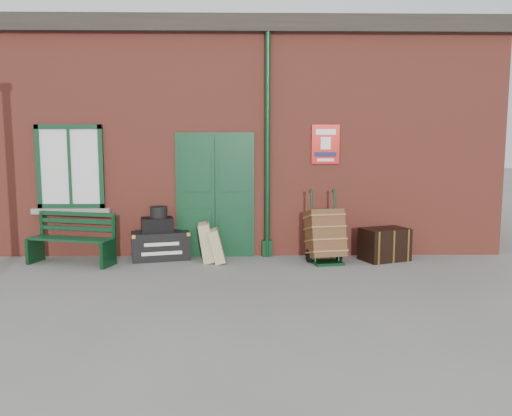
{
  "coord_description": "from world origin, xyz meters",
  "views": [
    {
      "loc": [
        0.29,
        -7.57,
        2.0
      ],
      "look_at": [
        0.43,
        0.6,
        1.0
      ],
      "focal_mm": 35.0,
      "sensor_mm": 36.0,
      "label": 1
    }
  ],
  "objects_px": {
    "bench": "(73,237)",
    "dark_trunk": "(385,244)",
    "houdini_trunk": "(161,245)",
    "porter_trolley": "(325,235)"
  },
  "relations": [
    {
      "from": "bench",
      "to": "dark_trunk",
      "type": "height_order",
      "value": "bench"
    },
    {
      "from": "bench",
      "to": "porter_trolley",
      "type": "relative_size",
      "value": 1.25
    },
    {
      "from": "bench",
      "to": "dark_trunk",
      "type": "relative_size",
      "value": 1.95
    },
    {
      "from": "bench",
      "to": "houdini_trunk",
      "type": "bearing_deg",
      "value": 27.49
    },
    {
      "from": "bench",
      "to": "houdini_trunk",
      "type": "height_order",
      "value": "bench"
    },
    {
      "from": "houdini_trunk",
      "to": "porter_trolley",
      "type": "distance_m",
      "value": 2.94
    },
    {
      "from": "porter_trolley",
      "to": "dark_trunk",
      "type": "bearing_deg",
      "value": -3.07
    },
    {
      "from": "porter_trolley",
      "to": "dark_trunk",
      "type": "relative_size",
      "value": 1.56
    },
    {
      "from": "bench",
      "to": "dark_trunk",
      "type": "xyz_separation_m",
      "value": [
        5.44,
        0.16,
        -0.17
      ]
    },
    {
      "from": "bench",
      "to": "houdini_trunk",
      "type": "xyz_separation_m",
      "value": [
        1.44,
        0.33,
        -0.21
      ]
    }
  ]
}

